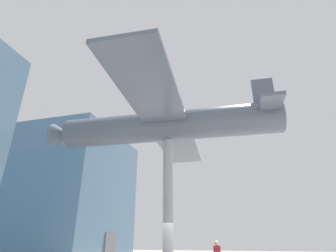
% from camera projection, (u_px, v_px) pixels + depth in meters
% --- Properties ---
extents(glass_pavilion_right, '(9.94, 14.75, 11.38)m').
position_uv_depth(glass_pavilion_right, '(41.00, 197.00, 24.15)').
color(glass_pavilion_right, slate).
rests_on(glass_pavilion_right, ground_plane).
extents(support_pylon_central, '(0.50, 0.50, 6.67)m').
position_uv_depth(support_pylon_central, '(168.00, 205.00, 12.67)').
color(support_pylon_central, '#999EA3').
rests_on(support_pylon_central, ground_plane).
extents(suspended_airplane, '(14.22, 13.29, 3.12)m').
position_uv_depth(suspended_airplane, '(165.00, 126.00, 14.38)').
color(suspended_airplane, '#4C5666').
rests_on(suspended_airplane, support_pylon_central).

